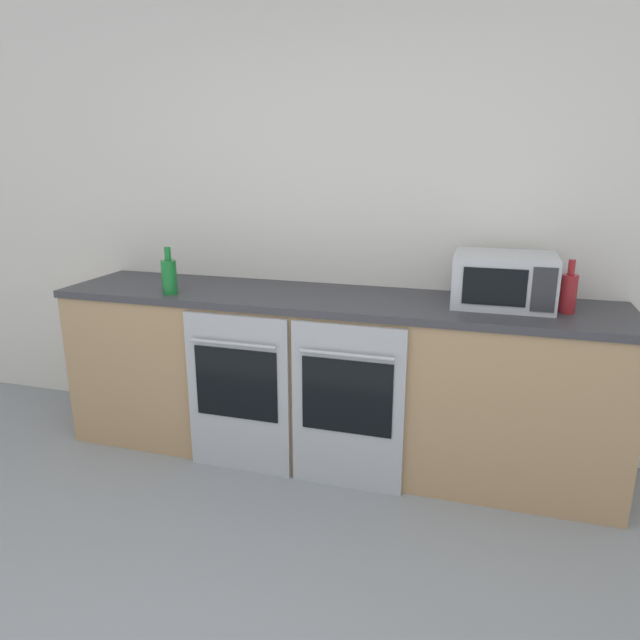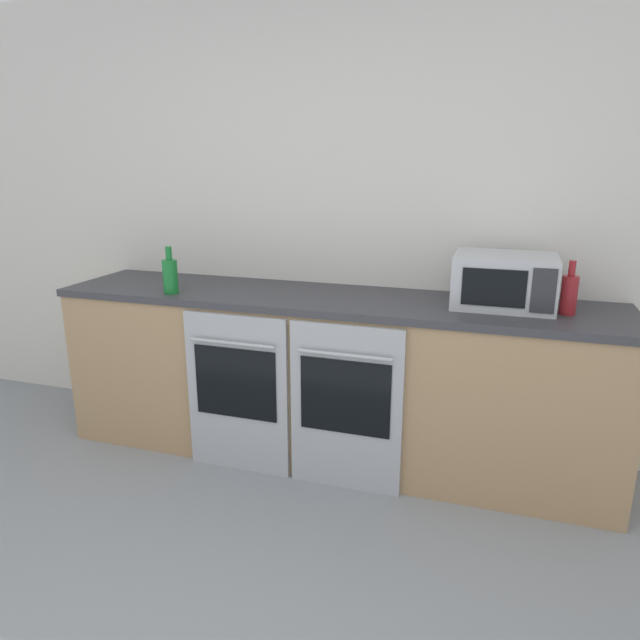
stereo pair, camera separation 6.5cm
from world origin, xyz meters
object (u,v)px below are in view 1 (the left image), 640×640
Objects in this scene: oven_right at (347,407)px; bottle_green at (169,276)px; oven_left at (238,394)px; bottle_red at (569,292)px; microwave at (504,280)px.

bottle_green is (-1.04, 0.13, 0.59)m from oven_right.
oven_left is 1.74m from bottle_red.
oven_left is 1.00× the size of oven_right.
oven_left is at bearing -16.13° from bottle_green.
microwave is 0.31m from bottle_red.
microwave reaches higher than bottle_green.
oven_left is at bearing -168.68° from bottle_red.
bottle_red is at bearing 5.42° from bottle_green.
microwave reaches higher than oven_right.
microwave is at bearing 16.34° from oven_left.
microwave is 1.76m from bottle_green.
bottle_red is (1.60, 0.32, 0.59)m from oven_left.
oven_right is 3.41× the size of bottle_green.
oven_right is 1.20m from bottle_green.
oven_left is 3.42× the size of bottle_red.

